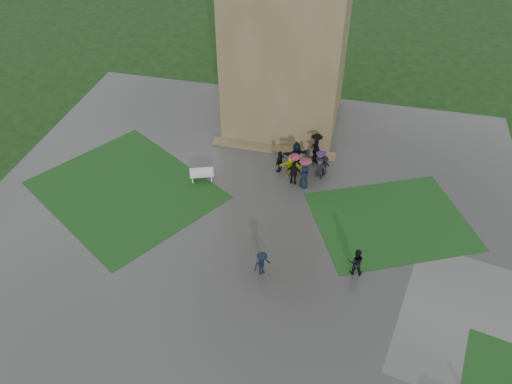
% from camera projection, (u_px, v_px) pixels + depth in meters
% --- Properties ---
extents(ground, '(120.00, 120.00, 0.00)m').
position_uv_depth(ground, '(235.00, 257.00, 28.19)').
color(ground, black).
extents(plaza, '(34.00, 34.00, 0.02)m').
position_uv_depth(plaza, '(244.00, 232.00, 29.66)').
color(plaza, '#343432').
rests_on(plaza, ground).
extents(lawn_inset_left, '(14.10, 13.46, 0.01)m').
position_uv_depth(lawn_inset_left, '(125.00, 190.00, 32.61)').
color(lawn_inset_left, '#133713').
rests_on(lawn_inset_left, plaza).
extents(lawn_inset_right, '(11.12, 10.15, 0.01)m').
position_uv_depth(lawn_inset_right, '(391.00, 221.00, 30.39)').
color(lawn_inset_right, '#133713').
rests_on(lawn_inset_right, plaza).
extents(tower, '(8.00, 8.00, 18.00)m').
position_uv_depth(tower, '(289.00, 4.00, 33.43)').
color(tower, brown).
rests_on(tower, ground).
extents(tower_plinth, '(9.00, 0.80, 0.22)m').
position_uv_depth(tower_plinth, '(273.00, 149.00, 35.94)').
color(tower_plinth, brown).
rests_on(tower_plinth, plaza).
extents(bench, '(1.65, 1.00, 0.91)m').
position_uv_depth(bench, '(202.00, 174.00, 33.10)').
color(bench, silver).
rests_on(bench, plaza).
extents(visitor_cluster, '(3.90, 3.88, 2.41)m').
position_uv_depth(visitor_cluster, '(304.00, 161.00, 33.31)').
color(visitor_cluster, black).
rests_on(visitor_cluster, plaza).
extents(pedestrian_mid, '(1.07, 1.10, 1.57)m').
position_uv_depth(pedestrian_mid, '(262.00, 263.00, 26.76)').
color(pedestrian_mid, black).
rests_on(pedestrian_mid, plaza).
extents(pedestrian_near, '(0.89, 0.56, 1.74)m').
position_uv_depth(pedestrian_near, '(356.00, 262.00, 26.73)').
color(pedestrian_near, black).
rests_on(pedestrian_near, plaza).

